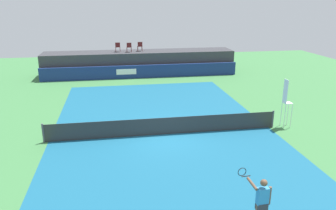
{
  "coord_description": "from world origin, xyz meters",
  "views": [
    {
      "loc": [
        -2.54,
        -16.25,
        6.96
      ],
      "look_at": [
        0.54,
        2.0,
        1.0
      ],
      "focal_mm": 35.3,
      "sensor_mm": 36.0,
      "label": 1
    }
  ],
  "objects_px": {
    "spectator_chair_left": "(129,47)",
    "net_post_near": "(43,133)",
    "spectator_chair_far_left": "(118,47)",
    "tennis_player": "(261,202)",
    "umpire_chair": "(286,100)",
    "spectator_chair_center": "(140,46)",
    "net_post_far": "(273,119)"
  },
  "relations": [
    {
      "from": "umpire_chair",
      "to": "tennis_player",
      "type": "distance_m",
      "value": 9.55
    },
    {
      "from": "spectator_chair_far_left",
      "to": "tennis_player",
      "type": "relative_size",
      "value": 0.5
    },
    {
      "from": "spectator_chair_center",
      "to": "net_post_near",
      "type": "relative_size",
      "value": 0.89
    },
    {
      "from": "spectator_chair_left",
      "to": "net_post_near",
      "type": "distance_m",
      "value": 15.98
    },
    {
      "from": "umpire_chair",
      "to": "net_post_near",
      "type": "distance_m",
      "value": 13.13
    },
    {
      "from": "net_post_near",
      "to": "spectator_chair_far_left",
      "type": "bearing_deg",
      "value": 74.68
    },
    {
      "from": "spectator_chair_left",
      "to": "umpire_chair",
      "type": "relative_size",
      "value": 0.32
    },
    {
      "from": "spectator_chair_far_left",
      "to": "tennis_player",
      "type": "height_order",
      "value": "spectator_chair_far_left"
    },
    {
      "from": "spectator_chair_far_left",
      "to": "spectator_chair_left",
      "type": "height_order",
      "value": "same"
    },
    {
      "from": "spectator_chair_center",
      "to": "umpire_chair",
      "type": "xyz_separation_m",
      "value": [
        6.82,
        -15.35,
        -1.11
      ]
    },
    {
      "from": "spectator_chair_far_left",
      "to": "net_post_near",
      "type": "relative_size",
      "value": 0.89
    },
    {
      "from": "spectator_chair_left",
      "to": "tennis_player",
      "type": "relative_size",
      "value": 0.5
    },
    {
      "from": "spectator_chair_far_left",
      "to": "net_post_near",
      "type": "height_order",
      "value": "spectator_chair_far_left"
    },
    {
      "from": "net_post_far",
      "to": "spectator_chair_center",
      "type": "bearing_deg",
      "value": 111.78
    },
    {
      "from": "net_post_near",
      "to": "tennis_player",
      "type": "xyz_separation_m",
      "value": [
        7.98,
        -8.05,
        0.46
      ]
    },
    {
      "from": "spectator_chair_far_left",
      "to": "umpire_chair",
      "type": "bearing_deg",
      "value": -59.72
    },
    {
      "from": "net_post_near",
      "to": "tennis_player",
      "type": "bearing_deg",
      "value": -45.26
    },
    {
      "from": "net_post_far",
      "to": "umpire_chair",
      "type": "bearing_deg",
      "value": -0.02
    },
    {
      "from": "tennis_player",
      "to": "spectator_chair_center",
      "type": "bearing_deg",
      "value": 94.18
    },
    {
      "from": "spectator_chair_center",
      "to": "tennis_player",
      "type": "xyz_separation_m",
      "value": [
        1.71,
        -23.4,
        -1.73
      ]
    },
    {
      "from": "spectator_chair_left",
      "to": "tennis_player",
      "type": "distance_m",
      "value": 23.22
    },
    {
      "from": "net_post_near",
      "to": "net_post_far",
      "type": "xyz_separation_m",
      "value": [
        12.4,
        0.0,
        0.0
      ]
    },
    {
      "from": "net_post_near",
      "to": "net_post_far",
      "type": "height_order",
      "value": "same"
    },
    {
      "from": "spectator_chair_left",
      "to": "umpire_chair",
      "type": "distance_m",
      "value": 16.92
    },
    {
      "from": "spectator_chair_far_left",
      "to": "spectator_chair_center",
      "type": "distance_m",
      "value": 2.09
    },
    {
      "from": "spectator_chair_far_left",
      "to": "tennis_player",
      "type": "bearing_deg",
      "value": -80.74
    },
    {
      "from": "net_post_near",
      "to": "spectator_chair_center",
      "type": "bearing_deg",
      "value": 67.79
    },
    {
      "from": "spectator_chair_far_left",
      "to": "net_post_far",
      "type": "xyz_separation_m",
      "value": [
        8.22,
        -15.25,
        -2.19
      ]
    },
    {
      "from": "spectator_chair_far_left",
      "to": "net_post_near",
      "type": "xyz_separation_m",
      "value": [
        -4.18,
        -15.25,
        -2.19
      ]
    },
    {
      "from": "umpire_chair",
      "to": "spectator_chair_center",
      "type": "bearing_deg",
      "value": 113.94
    },
    {
      "from": "umpire_chair",
      "to": "net_post_far",
      "type": "xyz_separation_m",
      "value": [
        -0.68,
        0.0,
        -1.09
      ]
    },
    {
      "from": "net_post_far",
      "to": "spectator_chair_left",
      "type": "bearing_deg",
      "value": 115.68
    }
  ]
}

